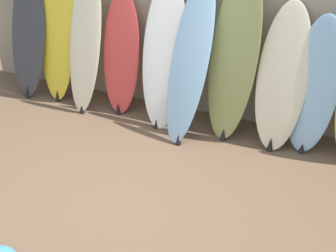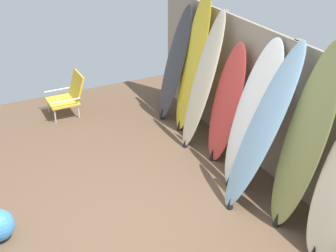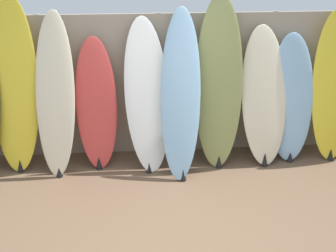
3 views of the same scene
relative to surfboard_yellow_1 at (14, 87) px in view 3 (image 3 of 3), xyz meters
The scene contains 11 objects.
ground 2.62m from the surfboard_yellow_1, 44.83° to the right, with size 7.68×7.68×0.00m, color brown.
fence_back 1.75m from the surfboard_yellow_1, ahead, with size 6.08×0.11×1.80m.
surfboard_yellow_1 is the anchor object (origin of this frame).
surfboard_cream_2 0.50m from the surfboard_yellow_1, 13.20° to the right, with size 0.49×0.62×1.89m.
surfboard_red_3 0.98m from the surfboard_yellow_1, ahead, with size 0.52×0.45×1.58m.
surfboard_white_4 1.56m from the surfboard_yellow_1, ahead, with size 0.62×0.71×1.79m.
surfboard_skyblue_5 1.95m from the surfboard_yellow_1, ahead, with size 0.56×0.88×1.92m.
surfboard_olive_6 2.42m from the surfboard_yellow_1, ahead, with size 0.63×0.59×2.04m.
surfboard_cream_7 3.00m from the surfboard_yellow_1, ahead, with size 0.61×0.61×1.68m.
surfboard_skyblue_8 3.35m from the surfboard_yellow_1, ahead, with size 0.58×0.48×1.58m.
surfboard_yellow_9 3.87m from the surfboard_yellow_1, ahead, with size 0.57×0.44×1.85m.
Camera 3 is at (-0.35, -3.66, 2.69)m, focal length 50.00 mm.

